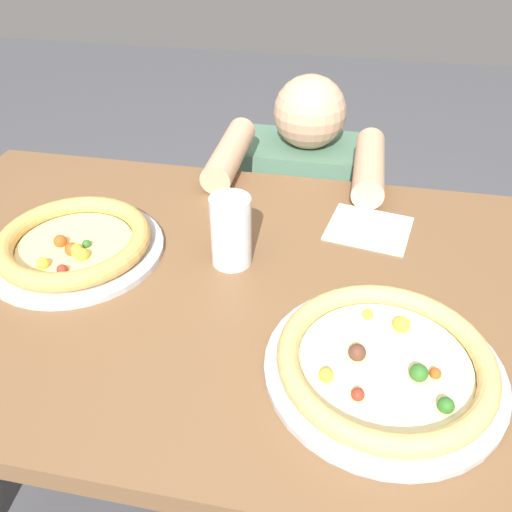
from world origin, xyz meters
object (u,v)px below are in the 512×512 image
at_px(pizza_far, 75,243).
at_px(water_cup_clear, 233,230).
at_px(diner_seated, 302,235).
at_px(pizza_near, 385,362).

distance_m(pizza_far, water_cup_clear, 0.30).
xyz_separation_m(pizza_far, diner_seated, (0.37, 0.62, -0.35)).
distance_m(water_cup_clear, diner_seated, 0.72).
relative_size(water_cup_clear, diner_seated, 0.15).
relative_size(pizza_far, diner_seated, 0.36).
distance_m(pizza_far, diner_seated, 0.81).
bearing_deg(pizza_near, water_cup_clear, 141.63).
distance_m(pizza_near, water_cup_clear, 0.35).
bearing_deg(diner_seated, pizza_near, -75.82).
bearing_deg(water_cup_clear, pizza_far, -173.85).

